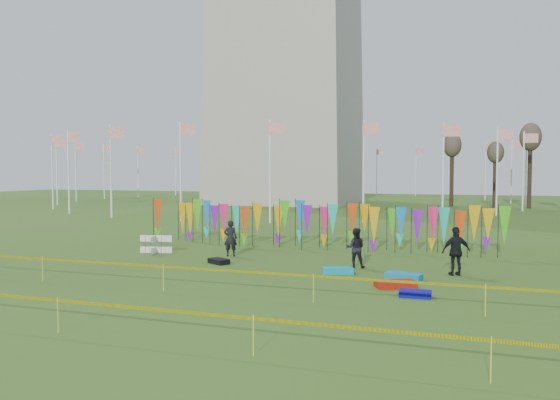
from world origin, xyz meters
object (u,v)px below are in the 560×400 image
(kite_bag_blue, at_px, (415,294))
(kite_bag_teal, at_px, (404,276))
(person_mid, at_px, (356,248))
(kite_bag_turquoise, at_px, (338,271))
(box_kite, at_px, (156,244))
(person_left, at_px, (230,238))
(kite_bag_red, at_px, (395,284))
(person_right, at_px, (456,251))
(kite_bag_black, at_px, (219,261))

(kite_bag_blue, height_order, kite_bag_teal, kite_bag_teal)
(person_mid, height_order, kite_bag_turquoise, person_mid)
(box_kite, xyz_separation_m, person_left, (3.82, 0.33, 0.40))
(box_kite, distance_m, kite_bag_teal, 12.47)
(box_kite, height_order, person_left, person_left)
(kite_bag_red, bearing_deg, kite_bag_teal, 85.06)
(box_kite, bearing_deg, kite_bag_blue, -23.19)
(person_right, relative_size, kite_bag_teal, 1.45)
(person_left, bearing_deg, kite_bag_teal, 143.02)
(box_kite, bearing_deg, person_right, -5.32)
(kite_bag_black, bearing_deg, person_left, 99.84)
(person_right, xyz_separation_m, kite_bag_black, (-9.78, -0.45, -0.83))
(kite_bag_blue, bearing_deg, kite_bag_black, 156.57)
(kite_bag_blue, relative_size, kite_bag_black, 1.06)
(kite_bag_blue, xyz_separation_m, kite_bag_red, (-0.77, 1.22, 0.02))
(person_left, height_order, kite_bag_red, person_left)
(person_right, distance_m, kite_bag_red, 3.63)
(person_left, xyz_separation_m, kite_bag_turquoise, (5.76, -2.69, -0.73))
(person_left, bearing_deg, kite_bag_red, 134.34)
(person_mid, height_order, kite_bag_black, person_mid)
(box_kite, xyz_separation_m, kite_bag_black, (4.18, -1.75, -0.34))
(person_left, distance_m, person_mid, 6.27)
(person_left, height_order, kite_bag_blue, person_left)
(kite_bag_red, height_order, kite_bag_black, kite_bag_red)
(kite_bag_red, relative_size, kite_bag_teal, 1.06)
(kite_bag_black, xyz_separation_m, kite_bag_teal, (7.97, -1.05, 0.02))
(kite_bag_turquoise, distance_m, kite_bag_blue, 4.47)
(person_right, bearing_deg, kite_bag_teal, 14.41)
(person_right, distance_m, kite_bag_turquoise, 4.58)
(person_mid, xyz_separation_m, kite_bag_black, (-5.80, -0.93, -0.72))
(person_mid, bearing_deg, kite_bag_teal, 129.89)
(kite_bag_blue, xyz_separation_m, kite_bag_black, (-8.61, 3.73, 0.00))
(person_mid, distance_m, kite_bag_turquoise, 1.75)
(box_kite, bearing_deg, kite_bag_teal, -12.94)
(kite_bag_blue, distance_m, kite_bag_teal, 2.76)
(person_left, bearing_deg, person_right, 154.44)
(person_mid, distance_m, kite_bag_teal, 3.02)
(kite_bag_blue, bearing_deg, kite_bag_turquoise, 135.83)
(person_left, relative_size, kite_bag_teal, 1.31)
(person_left, relative_size, person_mid, 1.03)
(kite_bag_turquoise, bearing_deg, person_right, 13.65)
(kite_bag_black, bearing_deg, person_right, 2.62)
(box_kite, height_order, kite_bag_red, box_kite)
(person_right, xyz_separation_m, kite_bag_teal, (-1.81, -1.49, -0.82))
(person_left, relative_size, person_right, 0.91)
(person_left, height_order, kite_bag_teal, person_left)
(kite_bag_blue, height_order, kite_bag_black, kite_bag_black)
(kite_bag_teal, bearing_deg, kite_bag_black, 172.53)
(box_kite, relative_size, person_left, 0.52)
(box_kite, height_order, person_mid, person_mid)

